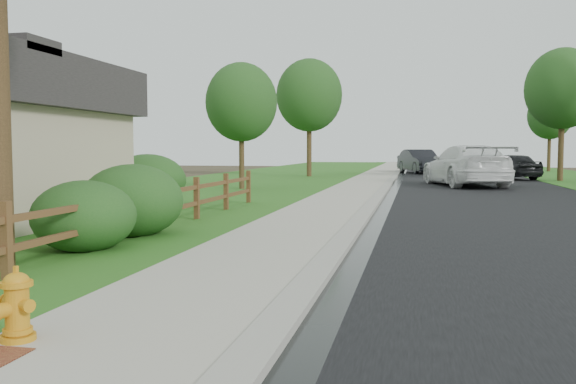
% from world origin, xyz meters
% --- Properties ---
extents(ground, '(120.00, 120.00, 0.00)m').
position_xyz_m(ground, '(0.00, 0.00, 0.00)').
color(ground, '#362F1D').
extents(road, '(8.00, 90.00, 0.02)m').
position_xyz_m(road, '(4.60, 35.00, 0.01)').
color(road, black).
rests_on(road, ground).
extents(curb, '(0.40, 90.00, 0.12)m').
position_xyz_m(curb, '(0.40, 35.00, 0.06)').
color(curb, gray).
rests_on(curb, ground).
extents(wet_gutter, '(0.50, 90.00, 0.00)m').
position_xyz_m(wet_gutter, '(0.75, 35.00, 0.02)').
color(wet_gutter, black).
rests_on(wet_gutter, road).
extents(sidewalk, '(2.20, 90.00, 0.10)m').
position_xyz_m(sidewalk, '(-0.90, 35.00, 0.05)').
color(sidewalk, '#ADA496').
rests_on(sidewalk, ground).
extents(grass_strip, '(1.60, 90.00, 0.06)m').
position_xyz_m(grass_strip, '(-2.80, 35.00, 0.03)').
color(grass_strip, '#2B621C').
rests_on(grass_strip, ground).
extents(lawn_near, '(9.00, 90.00, 0.04)m').
position_xyz_m(lawn_near, '(-8.00, 35.00, 0.02)').
color(lawn_near, '#2B621C').
rests_on(lawn_near, ground).
extents(ranch_fence, '(0.12, 16.92, 1.10)m').
position_xyz_m(ranch_fence, '(-3.60, 6.40, 0.62)').
color(ranch_fence, '#472D17').
rests_on(ranch_fence, ground).
extents(fire_hydrant, '(0.43, 0.35, 0.66)m').
position_xyz_m(fire_hydrant, '(-1.70, 0.38, 0.40)').
color(fire_hydrant, orange).
rests_on(fire_hydrant, sidewalk).
extents(white_suv, '(4.34, 7.23, 1.96)m').
position_xyz_m(white_suv, '(4.09, 26.32, 1.00)').
color(white_suv, white).
rests_on(white_suv, road).
extents(dark_car_mid, '(3.48, 4.91, 1.55)m').
position_xyz_m(dark_car_mid, '(7.20, 33.81, 0.80)').
color(dark_car_mid, black).
rests_on(dark_car_mid, road).
extents(dark_car_far, '(3.50, 5.67, 1.76)m').
position_xyz_m(dark_car_far, '(2.02, 41.81, 0.90)').
color(dark_car_far, black).
rests_on(dark_car_far, road).
extents(boulder, '(1.19, 0.91, 0.78)m').
position_xyz_m(boulder, '(-3.90, 7.46, 0.39)').
color(boulder, brown).
rests_on(boulder, ground).
extents(shrub_b, '(2.13, 2.13, 1.25)m').
position_xyz_m(shrub_b, '(-3.90, 5.26, 0.63)').
color(shrub_b, '#1F4D1B').
rests_on(shrub_b, ground).
extents(shrub_c, '(2.68, 2.68, 1.49)m').
position_xyz_m(shrub_c, '(-3.90, 7.10, 0.74)').
color(shrub_c, '#1F4D1B').
rests_on(shrub_c, ground).
extents(shrub_d, '(2.92, 2.92, 1.64)m').
position_xyz_m(shrub_d, '(-6.50, 13.45, 0.82)').
color(shrub_d, '#1F4D1B').
rests_on(shrub_d, ground).
extents(tree_near_left, '(3.16, 3.16, 5.60)m').
position_xyz_m(tree_near_left, '(-5.83, 21.71, 3.85)').
color(tree_near_left, '#322414').
rests_on(tree_near_left, ground).
extents(tree_mid_left, '(4.26, 4.26, 7.62)m').
position_xyz_m(tree_mid_left, '(-5.05, 34.72, 5.26)').
color(tree_mid_left, '#322414').
rests_on(tree_mid_left, ground).
extents(tree_mid_right, '(4.08, 4.08, 7.39)m').
position_xyz_m(tree_mid_right, '(9.64, 32.10, 5.13)').
color(tree_mid_right, '#322414').
rests_on(tree_mid_right, ground).
extents(tree_far_right, '(3.48, 3.48, 6.42)m').
position_xyz_m(tree_far_right, '(12.18, 47.83, 4.49)').
color(tree_far_right, '#322414').
rests_on(tree_far_right, ground).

